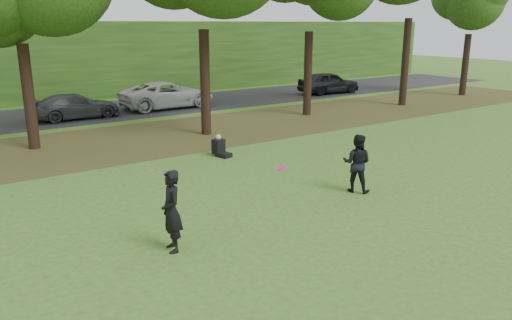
{
  "coord_description": "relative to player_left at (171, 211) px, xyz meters",
  "views": [
    {
      "loc": [
        -6.83,
        -7.18,
        4.87
      ],
      "look_at": [
        0.6,
        3.48,
        1.3
      ],
      "focal_mm": 35.0,
      "sensor_mm": 36.0,
      "label": 1
    }
  ],
  "objects": [
    {
      "name": "far_hedge",
      "position": [
        2.53,
        24.79,
        1.58
      ],
      "size": [
        70.0,
        3.0,
        5.0
      ],
      "primitive_type": "cube",
      "color": "#1E4112",
      "rests_on": "ground"
    },
    {
      "name": "parked_cars",
      "position": [
        3.52,
        17.67,
        -0.17
      ],
      "size": [
        40.42,
        3.79,
        1.54
      ],
      "color": "black",
      "rests_on": "street"
    },
    {
      "name": "leaf_litter",
      "position": [
        2.53,
        10.79,
        -0.92
      ],
      "size": [
        60.0,
        7.0,
        0.01
      ],
      "primitive_type": "cube",
      "color": "#442E18",
      "rests_on": "ground"
    },
    {
      "name": "seated_person",
      "position": [
        5.04,
        6.41,
        -0.61
      ],
      "size": [
        0.56,
        0.8,
        0.83
      ],
      "rotation": [
        0.0,
        0.0,
        0.22
      ],
      "color": "black",
      "rests_on": "ground"
    },
    {
      "name": "ground",
      "position": [
        2.53,
        -2.21,
        -0.92
      ],
      "size": [
        120.0,
        120.0,
        0.0
      ],
      "primitive_type": "plane",
      "color": "#2D551A",
      "rests_on": "ground"
    },
    {
      "name": "player_left",
      "position": [
        0.0,
        0.0,
        0.0
      ],
      "size": [
        0.55,
        0.74,
        1.84
      ],
      "primitive_type": "imported",
      "rotation": [
        0.0,
        0.0,
        -1.74
      ],
      "color": "black",
      "rests_on": "ground"
    },
    {
      "name": "frisbee",
      "position": [
        2.94,
        -0.11,
        0.53
      ],
      "size": [
        0.34,
        0.36,
        0.16
      ],
      "color": "#DA1294",
      "rests_on": "ground"
    },
    {
      "name": "street",
      "position": [
        2.53,
        18.79,
        -0.91
      ],
      "size": [
        70.0,
        7.0,
        0.02
      ],
      "primitive_type": "cube",
      "color": "black",
      "rests_on": "ground"
    },
    {
      "name": "player_right",
      "position": [
        6.26,
        0.54,
        -0.05
      ],
      "size": [
        1.02,
        1.08,
        1.75
      ],
      "primitive_type": "imported",
      "rotation": [
        0.0,
        0.0,
        2.17
      ],
      "color": "black",
      "rests_on": "ground"
    }
  ]
}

